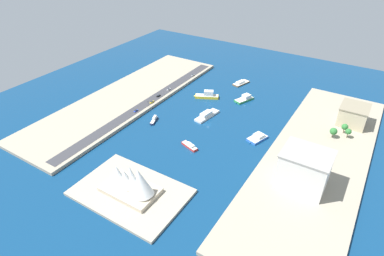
% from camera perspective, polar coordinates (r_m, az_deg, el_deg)
% --- Properties ---
extents(ground_plane, '(440.00, 440.00, 0.00)m').
position_cam_1_polar(ground_plane, '(288.33, 2.89, 0.61)').
color(ground_plane, navy).
extents(quay_west, '(70.00, 240.00, 2.78)m').
position_cam_1_polar(quay_west, '(263.66, 21.33, -5.05)').
color(quay_west, '#9E937F').
rests_on(quay_west, ground_plane).
extents(quay_east, '(70.00, 240.00, 2.78)m').
position_cam_1_polar(quay_east, '(337.87, -11.39, 5.39)').
color(quay_east, '#9E937F').
rests_on(quay_east, ground_plane).
extents(peninsula_point, '(73.94, 49.84, 2.00)m').
position_cam_1_polar(peninsula_point, '(222.66, -10.82, -11.16)').
color(peninsula_point, '#A89E89').
rests_on(peninsula_point, ground_plane).
extents(road_strip, '(10.97, 228.00, 0.15)m').
position_cam_1_polar(road_strip, '(321.37, -7.94, 4.54)').
color(road_strip, '#38383D').
rests_on(road_strip, quay_east).
extents(tugboat_red, '(17.19, 9.12, 3.59)m').
position_cam_1_polar(tugboat_red, '(258.82, -0.45, -3.17)').
color(tugboat_red, red).
rests_on(tugboat_red, ground_plane).
extents(patrol_launch_navy, '(7.73, 14.78, 3.91)m').
position_cam_1_polar(patrol_launch_navy, '(294.09, -6.79, 1.44)').
color(patrol_launch_navy, '#1E284C').
rests_on(patrol_launch_navy, ground_plane).
extents(ferry_yellow_fast, '(25.25, 16.90, 8.10)m').
position_cam_1_polar(ferry_yellow_fast, '(332.17, 2.72, 5.82)').
color(ferry_yellow_fast, yellow).
rests_on(ferry_yellow_fast, ground_plane).
extents(catamaran_blue, '(14.63, 19.57, 4.38)m').
position_cam_1_polar(catamaran_blue, '(273.48, 11.58, -1.68)').
color(catamaran_blue, blue).
rests_on(catamaran_blue, ground_plane).
extents(ferry_green_doubledeck, '(15.36, 22.11, 5.69)m').
position_cam_1_polar(ferry_green_doubledeck, '(331.78, 9.35, 5.19)').
color(ferry_green_doubledeck, '#2D8C4C').
rests_on(ferry_green_doubledeck, ground_plane).
extents(barge_flat_brown, '(13.66, 22.22, 3.66)m').
position_cam_1_polar(barge_flat_brown, '(367.01, 8.70, 7.94)').
color(barge_flat_brown, brown).
rests_on(barge_flat_brown, ground_plane).
extents(ferry_white_commuter, '(12.17, 29.80, 5.48)m').
position_cam_1_polar(ferry_white_commuter, '(298.85, 2.66, 2.32)').
color(ferry_white_commuter, silver).
rests_on(ferry_white_commuter, ground_plane).
extents(office_block_beige, '(23.05, 25.15, 17.22)m').
position_cam_1_polar(office_block_beige, '(313.70, 26.74, 2.11)').
color(office_block_beige, '#C6B793').
rests_on(office_block_beige, quay_west).
extents(hotel_broad_white, '(31.57, 26.63, 26.58)m').
position_cam_1_polar(hotel_broad_white, '(225.74, 19.34, -6.91)').
color(hotel_broad_white, silver).
rests_on(hotel_broad_white, quay_west).
extents(sedan_silver, '(1.93, 4.63, 1.58)m').
position_cam_1_polar(sedan_silver, '(376.25, 0.14, 9.38)').
color(sedan_silver, black).
rests_on(sedan_silver, road_strip).
extents(suv_black, '(1.97, 4.77, 1.68)m').
position_cam_1_polar(suv_black, '(330.89, -5.99, 5.73)').
color(suv_black, black).
rests_on(suv_black, road_strip).
extents(van_white, '(1.94, 4.73, 1.58)m').
position_cam_1_polar(van_white, '(343.45, -4.16, 6.89)').
color(van_white, black).
rests_on(van_white, road_strip).
extents(taxi_yellow_cab, '(2.13, 5.19, 1.71)m').
position_cam_1_polar(taxi_yellow_cab, '(319.69, -7.16, 4.63)').
color(taxi_yellow_cab, black).
rests_on(taxi_yellow_cab, road_strip).
extents(hatchback_blue, '(2.03, 4.57, 1.65)m').
position_cam_1_polar(hatchback_blue, '(306.71, -9.98, 3.06)').
color(hatchback_blue, black).
rests_on(hatchback_blue, road_strip).
extents(traffic_light_waterfront, '(0.36, 0.36, 6.50)m').
position_cam_1_polar(traffic_light_waterfront, '(310.94, -7.82, 4.42)').
color(traffic_light_waterfront, black).
rests_on(traffic_light_waterfront, quay_east).
extents(opera_landmark, '(37.78, 23.16, 24.02)m').
position_cam_1_polar(opera_landmark, '(214.57, -10.63, -9.45)').
color(opera_landmark, '#BCAD93').
rests_on(opera_landmark, peninsula_point).
extents(park_tree_cluster, '(15.82, 17.80, 8.96)m').
position_cam_1_polar(park_tree_cluster, '(291.74, 24.94, -0.32)').
color(park_tree_cluster, brown).
rests_on(park_tree_cluster, quay_west).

